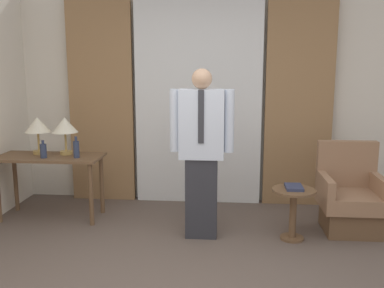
# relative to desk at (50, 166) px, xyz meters

# --- Properties ---
(wall_back) EXTENTS (10.00, 0.06, 2.70)m
(wall_back) POSITION_rel_desk_xyz_m (1.63, 0.87, 0.74)
(wall_back) COLOR silver
(wall_back) RESTS_ON ground_plane
(curtain_sheer_center) EXTENTS (1.57, 0.06, 2.58)m
(curtain_sheer_center) POSITION_rel_desk_xyz_m (1.63, 0.74, 0.68)
(curtain_sheer_center) COLOR white
(curtain_sheer_center) RESTS_ON ground_plane
(curtain_drape_left) EXTENTS (0.82, 0.06, 2.58)m
(curtain_drape_left) POSITION_rel_desk_xyz_m (0.40, 0.74, 0.68)
(curtain_drape_left) COLOR #997047
(curtain_drape_left) RESTS_ON ground_plane
(curtain_drape_right) EXTENTS (0.82, 0.06, 2.58)m
(curtain_drape_right) POSITION_rel_desk_xyz_m (2.86, 0.74, 0.68)
(curtain_drape_right) COLOR #997047
(curtain_drape_right) RESTS_ON ground_plane
(desk) EXTENTS (1.18, 0.52, 0.73)m
(desk) POSITION_rel_desk_xyz_m (0.00, 0.00, 0.00)
(desk) COLOR brown
(desk) RESTS_ON ground_plane
(table_lamp_left) EXTENTS (0.29, 0.29, 0.43)m
(table_lamp_left) POSITION_rel_desk_xyz_m (-0.16, 0.10, 0.44)
(table_lamp_left) COLOR tan
(table_lamp_left) RESTS_ON desk
(table_lamp_right) EXTENTS (0.29, 0.29, 0.43)m
(table_lamp_right) POSITION_rel_desk_xyz_m (0.16, 0.10, 0.44)
(table_lamp_right) COLOR tan
(table_lamp_right) RESTS_ON desk
(bottle_near_edge) EXTENTS (0.07, 0.07, 0.24)m
(bottle_near_edge) POSITION_rel_desk_xyz_m (0.34, -0.07, 0.21)
(bottle_near_edge) COLOR #2D3851
(bottle_near_edge) RESTS_ON desk
(bottle_by_lamp) EXTENTS (0.07, 0.07, 0.20)m
(bottle_by_lamp) POSITION_rel_desk_xyz_m (-0.02, -0.11, 0.20)
(bottle_by_lamp) COLOR #2D3851
(bottle_by_lamp) RESTS_ON desk
(person) EXTENTS (0.64, 0.21, 1.71)m
(person) POSITION_rel_desk_xyz_m (1.75, -0.41, 0.32)
(person) COLOR #2D2D33
(person) RESTS_ON ground_plane
(armchair) EXTENTS (0.63, 0.62, 0.93)m
(armchair) POSITION_rel_desk_xyz_m (3.30, -0.11, -0.28)
(armchair) COLOR brown
(armchair) RESTS_ON ground_plane
(side_table) EXTENTS (0.43, 0.43, 0.52)m
(side_table) POSITION_rel_desk_xyz_m (2.67, -0.41, -0.26)
(side_table) COLOR brown
(side_table) RESTS_ON ground_plane
(book) EXTENTS (0.17, 0.24, 0.03)m
(book) POSITION_rel_desk_xyz_m (2.67, -0.38, -0.07)
(book) COLOR #2D334C
(book) RESTS_ON side_table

